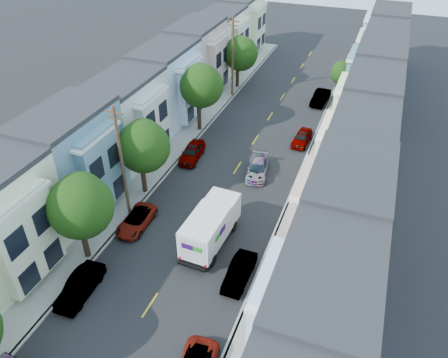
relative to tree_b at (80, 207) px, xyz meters
name	(u,v)px	position (x,y,z in m)	size (l,w,h in m)	color
ground	(187,247)	(6.30, 3.61, -4.95)	(160.00, 160.00, 0.00)	black
road_slab	(247,153)	(6.30, 18.61, -4.94)	(12.00, 70.00, 0.02)	black
curb_left	(194,142)	(0.25, 18.61, -4.88)	(0.30, 70.00, 0.15)	gray
curb_right	(304,164)	(12.35, 18.61, -4.88)	(0.30, 70.00, 0.15)	gray
sidewalk_left	(183,140)	(-1.05, 18.61, -4.88)	(2.60, 70.00, 0.15)	gray
sidewalk_right	(317,166)	(13.65, 18.61, -4.88)	(2.60, 70.00, 0.15)	gray
centerline	(247,153)	(6.30, 18.61, -4.95)	(0.12, 70.00, 0.01)	gold
townhouse_row_left	(152,135)	(-4.85, 18.61, -4.95)	(5.00, 70.00, 8.50)	#FEF3C7
townhouse_row_right	(356,174)	(17.45, 18.61, -4.95)	(5.00, 70.00, 8.50)	#FEF3C7
tree_b	(80,207)	(0.00, 0.00, 0.00)	(4.62, 4.62, 7.29)	black
tree_c	(143,147)	(0.00, 8.85, -0.07)	(4.57, 4.57, 7.19)	black
tree_d	(201,86)	(0.00, 21.48, 0.43)	(4.70, 4.70, 7.76)	black
tree_e	(240,54)	(0.00, 34.50, -0.23)	(4.50, 4.50, 6.99)	black
tree_far_r	(341,74)	(13.19, 34.17, -1.03)	(2.74, 2.74, 5.36)	black
utility_pole_near	(122,163)	(0.00, 5.61, 0.20)	(1.60, 0.26, 10.00)	#42301E
utility_pole_far	(233,58)	(0.00, 31.61, 0.20)	(1.60, 0.26, 10.00)	#42301E
fedex_truck	(211,226)	(7.86, 4.77, -3.21)	(2.51, 6.52, 3.13)	silver
lead_sedan	(257,169)	(8.48, 15.23, -4.28)	(1.87, 4.45, 1.34)	black
parked_left_b	(80,287)	(1.40, -3.18, -4.23)	(1.53, 4.34, 1.45)	#0F213E
parked_left_c	(136,220)	(1.40, 4.41, -4.34)	(2.02, 4.39, 1.22)	gray
parked_left_d	(192,152)	(1.40, 15.62, -4.19)	(1.80, 4.70, 1.52)	#400B1A
parked_right_b	(239,272)	(11.20, 1.95, -4.27)	(1.44, 4.09, 1.36)	white
parked_right_c	(302,138)	(11.20, 22.61, -4.27)	(1.61, 4.20, 1.36)	black
parked_right_d	(320,98)	(11.20, 33.47, -4.19)	(1.61, 4.55, 1.52)	#0F0E3D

